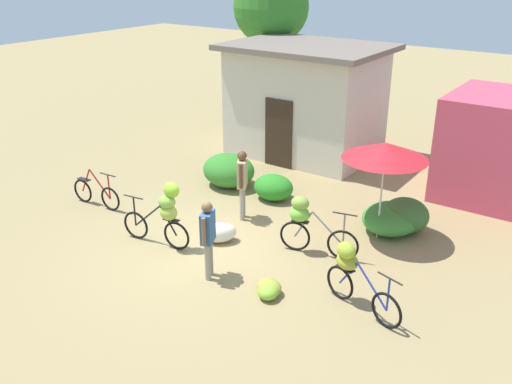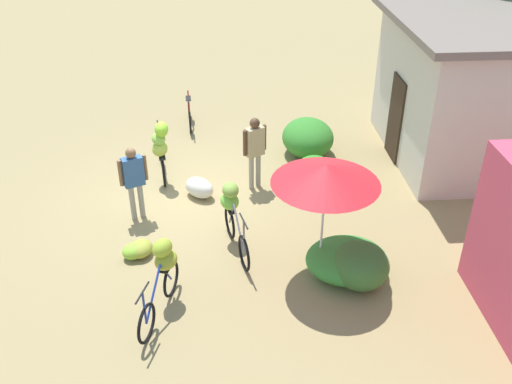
% 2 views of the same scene
% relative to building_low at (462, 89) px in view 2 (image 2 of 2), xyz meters
% --- Properties ---
extents(ground_plane, '(60.00, 60.00, 0.00)m').
position_rel_building_low_xyz_m(ground_plane, '(1.50, -6.61, -1.69)').
color(ground_plane, '#988355').
extents(building_low, '(4.64, 3.45, 3.34)m').
position_rel_building_low_xyz_m(building_low, '(0.00, 0.00, 0.00)').
color(building_low, beige).
rests_on(building_low, ground).
extents(hedge_bush_front_left, '(1.44, 1.25, 0.88)m').
position_rel_building_low_xyz_m(hedge_bush_front_left, '(-0.27, -3.51, -1.25)').
color(hedge_bush_front_left, '#34802A').
rests_on(hedge_bush_front_left, ground).
extents(hedge_bush_front_right, '(1.04, 0.89, 0.65)m').
position_rel_building_low_xyz_m(hedge_bush_front_right, '(1.20, -3.57, -1.37)').
color(hedge_bush_front_right, '#2B8825').
rests_on(hedge_bush_front_right, ground).
extents(hedge_bush_mid, '(1.26, 1.45, 0.62)m').
position_rel_building_low_xyz_m(hedge_bush_mid, '(4.34, -3.52, -1.38)').
color(hedge_bush_mid, '#3A8633').
rests_on(hedge_bush_mid, ground).
extents(hedge_bush_by_door, '(1.04, 1.00, 0.78)m').
position_rel_building_low_xyz_m(hedge_bush_by_door, '(4.60, -3.35, -1.30)').
color(hedge_bush_by_door, '#3B672D').
rests_on(hedge_bush_by_door, ground).
extents(market_umbrella, '(1.81, 1.81, 2.19)m').
position_rel_building_low_xyz_m(market_umbrella, '(4.23, -3.98, 0.32)').
color(market_umbrella, beige).
rests_on(market_umbrella, ground).
extents(bicycle_leftmost, '(1.55, 0.17, 0.96)m').
position_rel_building_low_xyz_m(bicycle_leftmost, '(-2.14, -6.44, -1.35)').
color(bicycle_leftmost, black).
rests_on(bicycle_leftmost, ground).
extents(bicycle_near_pile, '(1.70, 0.45, 1.49)m').
position_rel_building_low_xyz_m(bicycle_near_pile, '(0.73, -6.97, -0.84)').
color(bicycle_near_pile, black).
rests_on(bicycle_near_pile, ground).
extents(bicycle_center_loaded, '(1.66, 0.54, 1.25)m').
position_rel_building_low_xyz_m(bicycle_center_loaded, '(3.29, -5.48, -0.96)').
color(bicycle_center_loaded, black).
rests_on(bicycle_center_loaded, ground).
extents(bicycle_by_shop, '(1.65, 0.65, 1.20)m').
position_rel_building_low_xyz_m(bicycle_by_shop, '(4.90, -6.68, -0.98)').
color(bicycle_by_shop, black).
rests_on(bicycle_by_shop, ground).
extents(banana_pile_on_ground, '(0.64, 0.69, 0.28)m').
position_rel_building_low_xyz_m(banana_pile_on_ground, '(3.54, -7.27, -1.55)').
color(banana_pile_on_ground, '#8BBE35').
rests_on(banana_pile_on_ground, ground).
extents(produce_sack, '(0.80, 0.81, 0.44)m').
position_rel_building_low_xyz_m(produce_sack, '(1.52, -6.14, -1.47)').
color(produce_sack, silver).
rests_on(produce_sack, ground).
extents(person_vendor, '(0.37, 0.52, 1.67)m').
position_rel_building_low_xyz_m(person_vendor, '(1.22, -4.92, -0.66)').
color(person_vendor, gray).
rests_on(person_vendor, ground).
extents(person_bystander, '(0.34, 0.54, 1.59)m').
position_rel_building_low_xyz_m(person_bystander, '(2.24, -7.39, -0.72)').
color(person_bystander, gray).
rests_on(person_bystander, ground).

